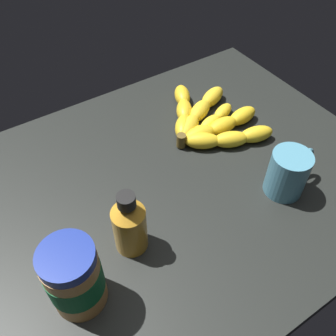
% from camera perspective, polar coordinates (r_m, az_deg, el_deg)
% --- Properties ---
extents(ground_plane, '(0.89, 0.66, 0.03)m').
position_cam_1_polar(ground_plane, '(0.73, -0.28, -3.32)').
color(ground_plane, black).
extents(banana_bunch, '(0.21, 0.27, 0.04)m').
position_cam_1_polar(banana_bunch, '(0.83, 6.29, 7.24)').
color(banana_bunch, yellow).
rests_on(banana_bunch, ground_plane).
extents(peanut_butter_jar, '(0.08, 0.08, 0.13)m').
position_cam_1_polar(peanut_butter_jar, '(0.56, -14.37, -16.16)').
color(peanut_butter_jar, '#BF8442').
rests_on(peanut_butter_jar, ground_plane).
extents(honey_bottle, '(0.06, 0.06, 0.13)m').
position_cam_1_polar(honey_bottle, '(0.60, -6.00, -8.71)').
color(honey_bottle, gold).
rests_on(honey_bottle, ground_plane).
extents(coffee_mug, '(0.11, 0.07, 0.09)m').
position_cam_1_polar(coffee_mug, '(0.71, 18.16, -0.70)').
color(coffee_mug, teal).
rests_on(coffee_mug, ground_plane).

